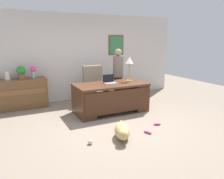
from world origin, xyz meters
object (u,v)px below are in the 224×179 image
(armchair, at_px, (95,88))
(dog_toy_plush, at_px, (148,132))
(dog_lying, at_px, (122,131))
(laptop, at_px, (109,81))
(vase_empty, at_px, (7,76))
(dog_toy_ball, at_px, (90,142))
(person_standing, at_px, (118,75))
(dog_toy_bone, at_px, (157,124))
(credenza, at_px, (21,94))
(desk, at_px, (111,97))
(vase_with_flowers, at_px, (33,71))
(potted_plant, at_px, (21,72))
(desk_lamp, at_px, (129,62))

(armchair, distance_m, dog_toy_plush, 2.54)
(dog_lying, height_order, laptop, laptop)
(vase_empty, relative_size, dog_toy_ball, 2.52)
(person_standing, bearing_deg, vase_empty, 168.97)
(person_standing, height_order, vase_empty, person_standing)
(vase_empty, relative_size, dog_toy_bone, 1.32)
(credenza, bearing_deg, dog_lying, -62.14)
(person_standing, height_order, dog_toy_ball, person_standing)
(desk, height_order, person_standing, person_standing)
(dog_lying, bearing_deg, armchair, 80.14)
(credenza, bearing_deg, armchair, -14.78)
(armchair, bearing_deg, laptop, -81.85)
(desk, distance_m, vase_with_flowers, 2.34)
(dog_toy_ball, bearing_deg, dog_lying, -5.09)
(armchair, relative_size, person_standing, 0.70)
(person_standing, bearing_deg, potted_plant, 167.57)
(desk_lamp, distance_m, vase_with_flowers, 2.71)
(desk_lamp, relative_size, potted_plant, 1.86)
(desk, xyz_separation_m, credenza, (-2.12, 1.42, -0.00))
(armchair, height_order, desk_lamp, desk_lamp)
(desk_lamp, relative_size, dog_toy_bone, 3.86)
(dog_toy_bone, distance_m, dog_toy_plush, 0.53)
(desk, distance_m, dog_lying, 1.68)
(desk, xyz_separation_m, dog_toy_bone, (0.51, -1.32, -0.40))
(laptop, relative_size, vase_empty, 1.39)
(vase_with_flowers, bearing_deg, potted_plant, 180.00)
(laptop, height_order, dog_toy_bone, laptop)
(armchair, height_order, potted_plant, potted_plant)
(desk, xyz_separation_m, vase_empty, (-2.42, 1.42, 0.53))
(credenza, height_order, dog_toy_plush, credenza)
(dog_toy_plush, bearing_deg, vase_empty, 129.32)
(potted_plant, bearing_deg, credenza, -178.73)
(person_standing, bearing_deg, desk, -128.01)
(vase_with_flowers, distance_m, dog_toy_ball, 3.16)
(credenza, height_order, vase_empty, vase_empty)
(vase_empty, height_order, dog_toy_ball, vase_empty)
(desk, distance_m, vase_empty, 2.85)
(laptop, relative_size, potted_plant, 0.89)
(dog_toy_bone, height_order, dog_toy_plush, same)
(person_standing, distance_m, potted_plant, 2.78)
(laptop, distance_m, dog_toy_plush, 1.89)
(potted_plant, relative_size, dog_toy_plush, 1.92)
(credenza, height_order, potted_plant, potted_plant)
(desk, height_order, dog_toy_plush, desk)
(armchair, distance_m, vase_with_flowers, 1.81)
(vase_with_flowers, xyz_separation_m, dog_toy_bone, (2.26, -2.74, -1.03))
(dog_lying, relative_size, potted_plant, 1.93)
(dog_toy_bone, relative_size, dog_toy_plush, 0.93)
(desk, bearing_deg, dog_toy_plush, -87.99)
(armchair, distance_m, potted_plant, 2.09)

